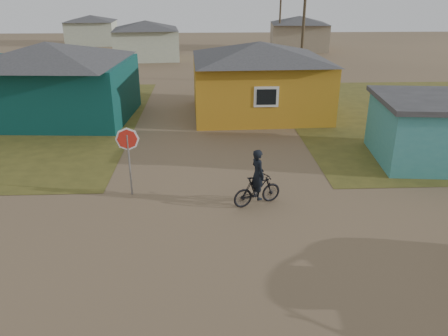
{
  "coord_description": "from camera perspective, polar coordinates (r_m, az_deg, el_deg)",
  "views": [
    {
      "loc": [
        -0.46,
        -9.63,
        6.58
      ],
      "look_at": [
        0.1,
        3.0,
        1.3
      ],
      "focal_mm": 35.0,
      "sensor_mm": 36.0,
      "label": 1
    }
  ],
  "objects": [
    {
      "name": "house_beige_east",
      "position": [
        50.94,
        9.75,
        17.05
      ],
      "size": [
        6.95,
        6.05,
        3.6
      ],
      "color": "gray",
      "rests_on": "ground"
    },
    {
      "name": "house_pale_west",
      "position": [
        44.24,
        -10.13,
        16.21
      ],
      "size": [
        7.04,
        6.15,
        3.6
      ],
      "color": "#B1B99F",
      "rests_on": "ground"
    },
    {
      "name": "cyclist",
      "position": [
        14.02,
        4.39,
        -2.24
      ],
      "size": [
        1.74,
        1.07,
        1.9
      ],
      "color": "black",
      "rests_on": "ground"
    },
    {
      "name": "house_pale_north",
      "position": [
        57.46,
        -16.91,
        16.94
      ],
      "size": [
        6.28,
        5.81,
        3.4
      ],
      "color": "#B1B99F",
      "rests_on": "ground"
    },
    {
      "name": "utility_pole_far",
      "position": [
        48.36,
        7.37,
        19.6
      ],
      "size": [
        1.4,
        0.2,
        8.0
      ],
      "color": "#443829",
      "rests_on": "ground"
    },
    {
      "name": "utility_pole_near",
      "position": [
        32.48,
        10.35,
        18.02
      ],
      "size": [
        1.4,
        0.2,
        8.0
      ],
      "color": "#443829",
      "rests_on": "ground"
    },
    {
      "name": "house_teal",
      "position": [
        24.91,
        -21.72,
        10.63
      ],
      "size": [
        8.93,
        7.08,
        4.0
      ],
      "color": "#0A3835",
      "rests_on": "ground"
    },
    {
      "name": "stop_sign",
      "position": [
        14.62,
        -12.44,
        2.84
      ],
      "size": [
        0.75,
        0.3,
        2.38
      ],
      "color": "gray",
      "rests_on": "ground"
    },
    {
      "name": "ground",
      "position": [
        11.68,
        0.15,
        -11.64
      ],
      "size": [
        120.0,
        120.0,
        0.0
      ],
      "primitive_type": "plane",
      "color": "brown"
    },
    {
      "name": "house_yellow",
      "position": [
        24.25,
        4.61,
        11.72
      ],
      "size": [
        7.72,
        6.76,
        3.9
      ],
      "color": "#B77E1C",
      "rests_on": "ground"
    }
  ]
}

